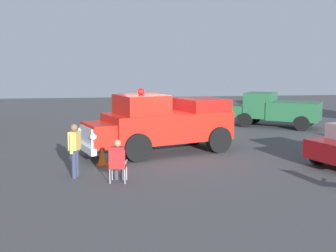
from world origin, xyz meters
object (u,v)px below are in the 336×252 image
object	(u,v)px
parked_pickup	(276,109)
spectator_seated	(118,159)
lawn_chair_near_truck	(118,163)
traffic_cone	(102,156)
spectator_standing	(75,147)
vintage_fire_truck	(163,123)

from	to	relation	value
parked_pickup	spectator_seated	size ratio (longest dim) A/B	3.83
lawn_chair_near_truck	traffic_cone	distance (m)	2.45
lawn_chair_near_truck	spectator_standing	xyz separation A→B (m)	(0.85, 1.28, 0.37)
traffic_cone	lawn_chair_near_truck	bearing A→B (deg)	-169.12
lawn_chair_near_truck	spectator_standing	bearing A→B (deg)	56.35
parked_pickup	spectator_standing	world-z (taller)	parked_pickup
vintage_fire_truck	spectator_seated	size ratio (longest dim) A/B	4.91
traffic_cone	parked_pickup	bearing A→B (deg)	-50.63
lawn_chair_near_truck	spectator_standing	distance (m)	1.58
parked_pickup	lawn_chair_near_truck	bearing A→B (deg)	138.30
vintage_fire_truck	parked_pickup	size ratio (longest dim) A/B	1.28
parked_pickup	traffic_cone	distance (m)	12.47
spectator_seated	traffic_cone	distance (m)	2.35
spectator_standing	traffic_cone	size ratio (longest dim) A/B	2.64
vintage_fire_truck	spectator_standing	xyz separation A→B (m)	(-3.32, 3.19, -0.23)
traffic_cone	vintage_fire_truck	bearing A→B (deg)	-53.21
parked_pickup	spectator_seated	distance (m)	13.67
vintage_fire_truck	spectator_seated	xyz separation A→B (m)	(-4.04, 1.89, -0.50)
spectator_seated	spectator_standing	xyz separation A→B (m)	(0.72, 1.30, 0.27)
vintage_fire_truck	traffic_cone	size ratio (longest dim) A/B	9.97
lawn_chair_near_truck	spectator_seated	xyz separation A→B (m)	(0.13, -0.02, 0.11)
parked_pickup	spectator_standing	size ratio (longest dim) A/B	2.95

